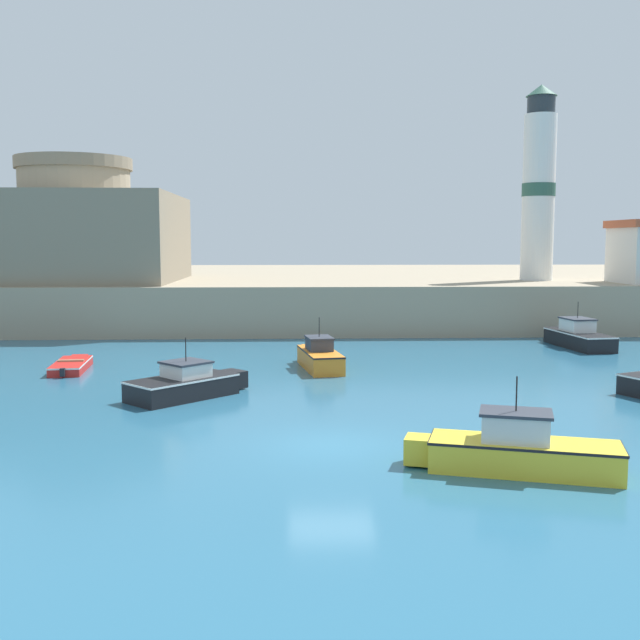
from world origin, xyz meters
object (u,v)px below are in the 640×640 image
(motorboat_orange_1, at_px, (319,356))
(dinghy_red_5, at_px, (72,365))
(fortress, at_px, (76,232))
(motorboat_black_4, at_px, (186,384))
(motorboat_yellow_3, at_px, (518,450))
(motorboat_black_6, at_px, (577,336))
(lighthouse, at_px, (539,186))

(motorboat_orange_1, distance_m, dinghy_red_5, 11.39)
(fortress, bearing_deg, motorboat_black_4, -66.09)
(motorboat_yellow_3, height_order, dinghy_red_5, motorboat_yellow_3)
(motorboat_orange_1, distance_m, fortress, 25.07)
(motorboat_black_4, relative_size, motorboat_black_6, 0.76)
(motorboat_yellow_3, distance_m, lighthouse, 36.39)
(motorboat_black_6, relative_size, lighthouse, 0.44)
(motorboat_orange_1, distance_m, motorboat_yellow_3, 16.38)
(motorboat_yellow_3, relative_size, motorboat_black_4, 1.23)
(motorboat_yellow_3, relative_size, motorboat_black_6, 0.94)
(motorboat_orange_1, height_order, fortress, fortress)
(motorboat_black_4, bearing_deg, motorboat_black_6, 32.44)
(motorboat_orange_1, relative_size, motorboat_black_4, 1.12)
(fortress, bearing_deg, motorboat_yellow_3, -58.75)
(motorboat_orange_1, height_order, lighthouse, lighthouse)
(motorboat_orange_1, bearing_deg, motorboat_black_6, 23.79)
(dinghy_red_5, height_order, motorboat_black_6, motorboat_black_6)
(motorboat_yellow_3, relative_size, fortress, 0.40)
(motorboat_orange_1, bearing_deg, motorboat_black_4, -130.39)
(lighthouse, bearing_deg, fortress, 178.84)
(motorboat_black_4, distance_m, motorboat_black_6, 23.58)
(dinghy_red_5, xyz_separation_m, motorboat_black_6, (26.02, 6.44, 0.36))
(motorboat_black_4, relative_size, fortress, 0.33)
(motorboat_yellow_3, distance_m, fortress, 40.22)
(fortress, bearing_deg, motorboat_orange_1, -48.57)
(motorboat_yellow_3, bearing_deg, fortress, 121.25)
(motorboat_orange_1, bearing_deg, fortress, 131.43)
(fortress, height_order, lighthouse, lighthouse)
(motorboat_black_6, xyz_separation_m, fortress, (-30.75, 11.82, 5.86))
(dinghy_red_5, distance_m, lighthouse, 33.79)
(motorboat_yellow_3, xyz_separation_m, motorboat_black_6, (10.11, 22.19, 0.02))
(dinghy_red_5, distance_m, motorboat_black_6, 26.80)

